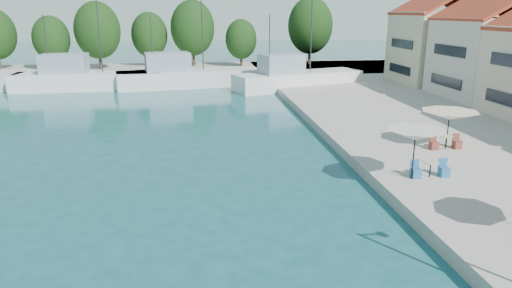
{
  "coord_description": "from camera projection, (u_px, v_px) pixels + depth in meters",
  "views": [
    {
      "loc": [
        -2.1,
        3.71,
        8.11
      ],
      "look_at": [
        0.76,
        26.0,
        1.56
      ],
      "focal_mm": 32.0,
      "sensor_mm": 36.0,
      "label": 1
    }
  ],
  "objects": [
    {
      "name": "quay_far",
      "position": [
        154.0,
        71.0,
        61.74
      ],
      "size": [
        90.0,
        16.0,
        0.6
      ],
      "primitive_type": "cube",
      "color": "#AEA69D",
      "rests_on": "ground"
    },
    {
      "name": "hill_west",
      "position": [
        107.0,
        12.0,
        145.47
      ],
      "size": [
        180.0,
        40.0,
        16.0
      ],
      "primitive_type": "cube",
      "color": "gray",
      "rests_on": "ground"
    },
    {
      "name": "hill_east",
      "position": [
        307.0,
        17.0,
        173.61
      ],
      "size": [
        140.0,
        40.0,
        12.0
      ],
      "primitive_type": "cube",
      "color": "gray",
      "rests_on": "ground"
    },
    {
      "name": "building_05",
      "position": [
        493.0,
        45.0,
        40.44
      ],
      "size": [
        8.4,
        8.8,
        9.7
      ],
      "color": "silver",
      "rests_on": "quay_right"
    },
    {
      "name": "building_06",
      "position": [
        441.0,
        37.0,
        48.95
      ],
      "size": [
        9.0,
        8.8,
        10.2
      ],
      "color": "beige",
      "rests_on": "quay_right"
    },
    {
      "name": "trawler_02",
      "position": [
        85.0,
        79.0,
        49.05
      ],
      "size": [
        15.51,
        4.51,
        10.2
      ],
      "rotation": [
        0.0,
        0.0,
        0.03
      ],
      "color": "white",
      "rests_on": "ground"
    },
    {
      "name": "trawler_03",
      "position": [
        186.0,
        77.0,
        50.94
      ],
      "size": [
        16.24,
        6.81,
        10.2
      ],
      "rotation": [
        0.0,
        0.0,
        0.18
      ],
      "color": "silver",
      "rests_on": "ground"
    },
    {
      "name": "trawler_04",
      "position": [
        296.0,
        79.0,
        49.29
      ],
      "size": [
        14.82,
        8.08,
        10.2
      ],
      "rotation": [
        0.0,
        0.0,
        0.32
      ],
      "color": "white",
      "rests_on": "ground"
    },
    {
      "name": "tree_03",
      "position": [
        51.0,
        39.0,
        60.2
      ],
      "size": [
        4.76,
        4.76,
        7.04
      ],
      "color": "#3F2B19",
      "rests_on": "quay_far"
    },
    {
      "name": "tree_04",
      "position": [
        97.0,
        30.0,
        60.32
      ],
      "size": [
        5.98,
        5.98,
        8.86
      ],
      "color": "#3F2B19",
      "rests_on": "quay_far"
    },
    {
      "name": "tree_05",
      "position": [
        149.0,
        35.0,
        64.53
      ],
      "size": [
        5.07,
        5.07,
        7.5
      ],
      "color": "#3F2B19",
      "rests_on": "quay_far"
    },
    {
      "name": "tree_06",
      "position": [
        193.0,
        28.0,
        64.17
      ],
      "size": [
        6.17,
        6.17,
        9.13
      ],
      "color": "#3F2B19",
      "rests_on": "quay_far"
    },
    {
      "name": "tree_07",
      "position": [
        241.0,
        39.0,
        63.96
      ],
      "size": [
        4.41,
        4.41,
        6.53
      ],
      "color": "#3F2B19",
      "rests_on": "quay_far"
    },
    {
      "name": "tree_08",
      "position": [
        310.0,
        26.0,
        66.12
      ],
      "size": [
        6.47,
        6.47,
        9.58
      ],
      "color": "#3F2B19",
      "rests_on": "quay_far"
    },
    {
      "name": "umbrella_white",
      "position": [
        416.0,
        135.0,
        20.67
      ],
      "size": [
        2.7,
        2.7,
        2.38
      ],
      "color": "black",
      "rests_on": "quay_right"
    },
    {
      "name": "umbrella_cream",
      "position": [
        450.0,
        115.0,
        25.89
      ],
      "size": [
        3.2,
        3.2,
        2.09
      ],
      "color": "black",
      "rests_on": "quay_right"
    },
    {
      "name": "cafe_table_02",
      "position": [
        430.0,
        171.0,
        21.41
      ],
      "size": [
        1.82,
        0.7,
        0.76
      ],
      "color": "black",
      "rests_on": "quay_right"
    },
    {
      "name": "cafe_table_03",
      "position": [
        446.0,
        144.0,
        25.81
      ],
      "size": [
        1.82,
        0.7,
        0.76
      ],
      "color": "black",
      "rests_on": "quay_right"
    }
  ]
}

